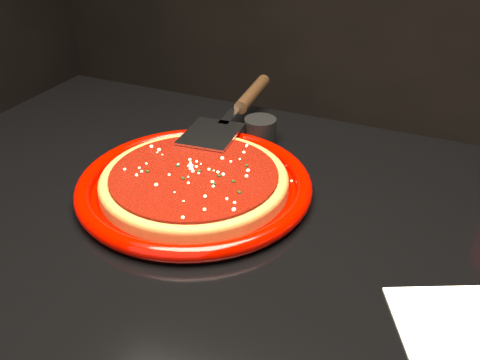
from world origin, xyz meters
name	(u,v)px	position (x,y,z in m)	size (l,w,h in m)	color
plate	(195,185)	(-0.12, 0.07, 0.76)	(0.35, 0.35, 0.03)	#800400
pizza_crust	(194,183)	(-0.12, 0.07, 0.77)	(0.28, 0.28, 0.01)	brown
pizza_crust_rim	(194,179)	(-0.12, 0.07, 0.77)	(0.28, 0.28, 0.02)	brown
pizza_sauce	(194,176)	(-0.12, 0.07, 0.78)	(0.25, 0.25, 0.01)	#650D04
parmesan_dusting	(194,172)	(-0.12, 0.07, 0.79)	(0.24, 0.24, 0.01)	beige
basil_flecks	(194,172)	(-0.12, 0.07, 0.78)	(0.22, 0.22, 0.00)	black
pizza_server	(235,109)	(-0.15, 0.28, 0.79)	(0.10, 0.36, 0.03)	silver
ramekin	(260,130)	(-0.09, 0.26, 0.77)	(0.06, 0.06, 0.04)	black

